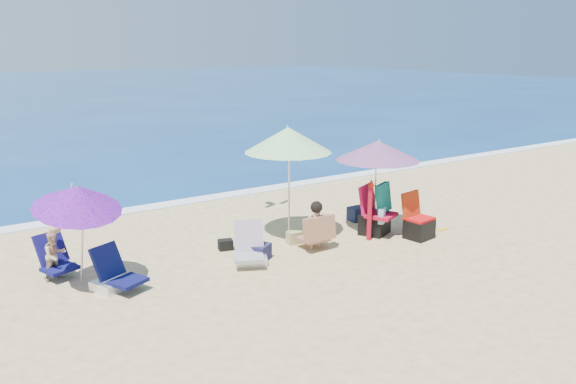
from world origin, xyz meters
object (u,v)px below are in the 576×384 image
camp_chair_left (418,225)px  camp_chair_right (376,216)px  furled_umbrella (370,207)px  chair_navy (114,278)px  umbrella_blue (78,197)px  umbrella_turquoise (378,150)px  person_center (316,226)px  umbrella_striped (288,140)px  person_left (55,254)px  chair_rainbow (250,253)px

camp_chair_left → camp_chair_right: camp_chair_right is taller
furled_umbrella → chair_navy: furled_umbrella is taller
umbrella_blue → chair_navy: 1.41m
umbrella_turquoise → person_center: size_ratio=2.06×
umbrella_striped → person_left: size_ratio=2.50×
umbrella_turquoise → umbrella_striped: bearing=158.5°
umbrella_turquoise → chair_rainbow: (-3.11, -0.13, -1.53)m
camp_chair_left → person_center: 2.22m
chair_navy → camp_chair_left: (5.94, -0.88, 0.09)m
chair_navy → person_left: (-0.66, 1.00, 0.23)m
chair_rainbow → camp_chair_right: size_ratio=0.81×
furled_umbrella → person_left: furled_umbrella is taller
chair_rainbow → camp_chair_right: bearing=-0.1°
umbrella_striped → umbrella_turquoise: bearing=-21.5°
umbrella_turquoise → furled_umbrella: bearing=-143.5°
umbrella_blue → chair_navy: (0.37, -0.27, -1.33)m
camp_chair_right → person_left: camp_chair_right is taller
umbrella_turquoise → umbrella_blue: umbrella_turquoise is taller
umbrella_blue → furled_umbrella: (5.40, -0.71, -0.83)m
chair_rainbow → camp_chair_left: 3.61m
umbrella_turquoise → umbrella_blue: bearing=176.5°
chair_navy → person_left: 1.23m
person_center → person_left: size_ratio=1.04×
camp_chair_right → chair_navy: bearing=177.6°
umbrella_turquoise → camp_chair_right: (-0.11, -0.14, -1.34)m
umbrella_turquoise → chair_navy: bearing=179.2°
umbrella_blue → furled_umbrella: size_ratio=1.48×
umbrella_blue → camp_chair_right: umbrella_blue is taller
person_center → person_left: person_center is taller
umbrella_striped → person_left: 4.72m
umbrella_turquoise → umbrella_blue: (-5.87, 0.36, -0.21)m
umbrella_striped → umbrella_blue: (-4.13, -0.33, -0.49)m
umbrella_blue → person_left: 1.35m
furled_umbrella → person_center: 1.25m
chair_navy → camp_chair_left: 6.01m
umbrella_striped → camp_chair_left: bearing=-34.2°
umbrella_turquoise → person_center: (-1.69, -0.21, -1.27)m
umbrella_blue → umbrella_turquoise: bearing=-3.5°
camp_chair_right → person_center: (-1.58, -0.07, 0.07)m
camp_chair_left → person_center: person_center is taller
furled_umbrella → chair_navy: bearing=175.1°
person_center → chair_rainbow: bearing=177.0°
furled_umbrella → person_left: 5.88m
chair_rainbow → camp_chair_left: camp_chair_left is taller
chair_navy → camp_chair_left: size_ratio=0.96×
umbrella_turquoise → chair_rainbow: 3.47m
umbrella_turquoise → furled_umbrella: 1.19m
camp_chair_right → person_center: 1.58m
camp_chair_left → umbrella_turquoise: bearing=119.0°
chair_navy → camp_chair_right: (5.39, -0.22, 0.20)m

